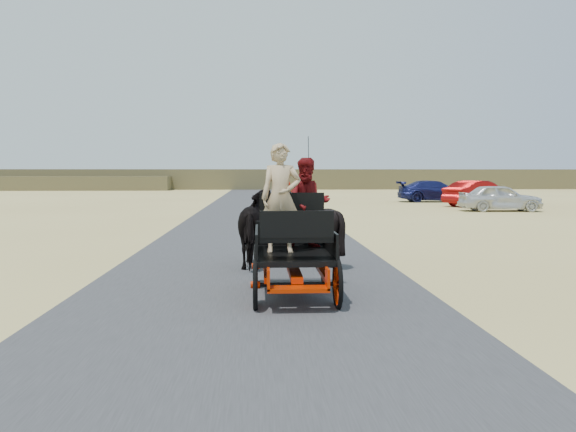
{
  "coord_description": "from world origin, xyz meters",
  "views": [
    {
      "loc": [
        0.09,
        -7.0,
        2.04
      ],
      "look_at": [
        0.66,
        3.75,
        1.2
      ],
      "focal_mm": 35.0,
      "sensor_mm": 36.0,
      "label": 1
    }
  ],
  "objects_px": {
    "pedestrian": "(288,202)",
    "car_a": "(500,198)",
    "horse_right": "(310,227)",
    "car_c": "(435,191)",
    "car_b": "(479,193)",
    "horse_left": "(259,227)",
    "car_d": "(431,190)",
    "carriage": "(293,274)"
  },
  "relations": [
    {
      "from": "pedestrian",
      "to": "car_a",
      "type": "xyz_separation_m",
      "value": [
        11.54,
        6.51,
        -0.15
      ]
    },
    {
      "from": "horse_right",
      "to": "car_c",
      "type": "relative_size",
      "value": 0.33
    },
    {
      "from": "car_c",
      "to": "car_b",
      "type": "bearing_deg",
      "value": -164.5
    },
    {
      "from": "car_a",
      "to": "car_c",
      "type": "height_order",
      "value": "car_c"
    },
    {
      "from": "horse_left",
      "to": "car_b",
      "type": "relative_size",
      "value": 0.43
    },
    {
      "from": "horse_right",
      "to": "car_d",
      "type": "height_order",
      "value": "horse_right"
    },
    {
      "from": "pedestrian",
      "to": "car_c",
      "type": "distance_m",
      "value": 19.3
    },
    {
      "from": "horse_left",
      "to": "pedestrian",
      "type": "height_order",
      "value": "pedestrian"
    },
    {
      "from": "pedestrian",
      "to": "car_d",
      "type": "height_order",
      "value": "pedestrian"
    },
    {
      "from": "carriage",
      "to": "horse_right",
      "type": "distance_m",
      "value": 3.09
    },
    {
      "from": "horse_left",
      "to": "carriage",
      "type": "bearing_deg",
      "value": 100.39
    },
    {
      "from": "horse_left",
      "to": "car_b",
      "type": "xyz_separation_m",
      "value": [
        13.31,
        21.09,
        -0.08
      ]
    },
    {
      "from": "car_d",
      "to": "horse_left",
      "type": "bearing_deg",
      "value": 165.09
    },
    {
      "from": "car_a",
      "to": "car_d",
      "type": "bearing_deg",
      "value": -0.45
    },
    {
      "from": "horse_left",
      "to": "car_b",
      "type": "distance_m",
      "value": 24.94
    },
    {
      "from": "horse_left",
      "to": "pedestrian",
      "type": "distance_m",
      "value": 10.21
    },
    {
      "from": "carriage",
      "to": "car_b",
      "type": "xyz_separation_m",
      "value": [
        12.76,
        24.09,
        0.41
      ]
    },
    {
      "from": "pedestrian",
      "to": "car_d",
      "type": "bearing_deg",
      "value": -148.15
    },
    {
      "from": "horse_left",
      "to": "horse_right",
      "type": "xyz_separation_m",
      "value": [
        1.1,
        0.0,
        0.0
      ]
    },
    {
      "from": "horse_left",
      "to": "car_a",
      "type": "bearing_deg",
      "value": -127.28
    },
    {
      "from": "carriage",
      "to": "car_a",
      "type": "bearing_deg",
      "value": 58.32
    },
    {
      "from": "horse_left",
      "to": "car_c",
      "type": "bearing_deg",
      "value": -115.1
    },
    {
      "from": "car_d",
      "to": "car_a",
      "type": "bearing_deg",
      "value": -176.4
    },
    {
      "from": "horse_right",
      "to": "car_a",
      "type": "xyz_separation_m",
      "value": [
        11.58,
        16.66,
        -0.14
      ]
    },
    {
      "from": "carriage",
      "to": "pedestrian",
      "type": "height_order",
      "value": "pedestrian"
    },
    {
      "from": "pedestrian",
      "to": "car_b",
      "type": "relative_size",
      "value": 0.37
    },
    {
      "from": "carriage",
      "to": "car_a",
      "type": "height_order",
      "value": "car_a"
    },
    {
      "from": "car_a",
      "to": "car_d",
      "type": "xyz_separation_m",
      "value": [
        1.32,
        15.96,
        -0.12
      ]
    },
    {
      "from": "carriage",
      "to": "pedestrian",
      "type": "bearing_deg",
      "value": 87.4
    },
    {
      "from": "horse_right",
      "to": "carriage",
      "type": "bearing_deg",
      "value": 79.61
    },
    {
      "from": "horse_right",
      "to": "car_a",
      "type": "relative_size",
      "value": 0.41
    },
    {
      "from": "horse_left",
      "to": "car_a",
      "type": "xyz_separation_m",
      "value": [
        12.68,
        16.66,
        -0.14
      ]
    },
    {
      "from": "carriage",
      "to": "horse_right",
      "type": "bearing_deg",
      "value": 79.61
    },
    {
      "from": "carriage",
      "to": "car_a",
      "type": "relative_size",
      "value": 0.58
    },
    {
      "from": "car_a",
      "to": "car_c",
      "type": "xyz_separation_m",
      "value": [
        -0.51,
        9.33,
        0.03
      ]
    },
    {
      "from": "pedestrian",
      "to": "car_b",
      "type": "xyz_separation_m",
      "value": [
        12.16,
        10.94,
        -0.09
      ]
    },
    {
      "from": "car_c",
      "to": "car_d",
      "type": "relative_size",
      "value": 1.2
    },
    {
      "from": "car_c",
      "to": "car_d",
      "type": "height_order",
      "value": "car_c"
    },
    {
      "from": "pedestrian",
      "to": "car_a",
      "type": "bearing_deg",
      "value": -178.94
    },
    {
      "from": "horse_left",
      "to": "car_c",
      "type": "distance_m",
      "value": 28.7
    },
    {
      "from": "pedestrian",
      "to": "horse_right",
      "type": "bearing_deg",
      "value": 61.35
    },
    {
      "from": "horse_right",
      "to": "car_a",
      "type": "bearing_deg",
      "value": -124.81
    }
  ]
}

